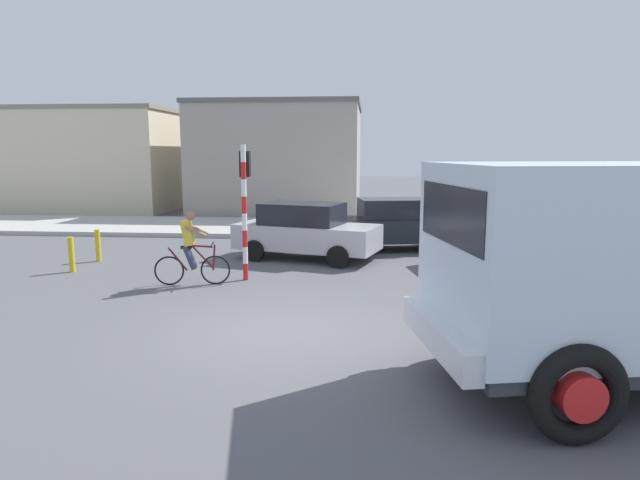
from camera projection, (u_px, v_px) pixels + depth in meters
The scene contains 11 objects.
ground_plane at pixel (276, 332), 9.43m from camera, with size 120.00×120.00×0.00m, color #56565B.
sidewalk_far at pixel (329, 228), 21.78m from camera, with size 80.00×5.00×0.16m, color #ADADA8.
cyclist at pixel (191, 248), 12.65m from camera, with size 1.71×0.55×1.72m.
traffic_light_pole at pixel (245, 193), 13.04m from camera, with size 0.24×0.43×3.20m.
car_red_near at pixel (516, 237), 14.58m from camera, with size 4.25×2.42×1.60m.
car_white_mid at pixel (398, 224), 17.27m from camera, with size 4.24×2.40×1.60m.
car_far_side at pixel (306, 231), 15.75m from camera, with size 4.32×2.77×1.60m.
bollard_near at pixel (71, 255), 14.09m from camera, with size 0.14×0.14×0.90m, color gold.
bollard_far at pixel (98, 245), 15.46m from camera, with size 0.14×0.14×0.90m, color gold.
building_corner_left at pixel (88, 160), 28.74m from camera, with size 9.00×5.46×5.21m.
building_mid_block at pixel (281, 158), 28.21m from camera, with size 8.02×7.75×5.38m.
Camera 1 is at (1.54, -8.96, 3.04)m, focal length 31.15 mm.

